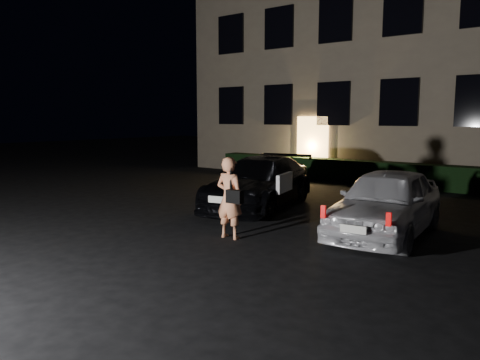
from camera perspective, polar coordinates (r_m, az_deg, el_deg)
The scene contains 6 objects.
ground at distance 8.87m, azimuth -6.34°, elevation -8.48°, with size 80.00×80.00×0.00m, color black.
building at distance 22.19m, azimuth 22.72°, elevation 16.24°, with size 20.00×8.11×12.00m.
hedge at distance 17.75m, azimuth 17.97°, elevation 0.68°, with size 15.00×0.70×0.85m, color black.
sedan at distance 12.83m, azimuth 2.36°, elevation -0.29°, with size 2.96×5.05×1.37m.
hatch at distance 10.23m, azimuth 17.42°, elevation -2.59°, with size 2.00×4.24×1.40m.
man at distance 9.48m, azimuth -1.25°, elevation -2.17°, with size 0.70×0.43×1.67m.
Camera 1 is at (5.96, -6.09, 2.45)m, focal length 35.00 mm.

